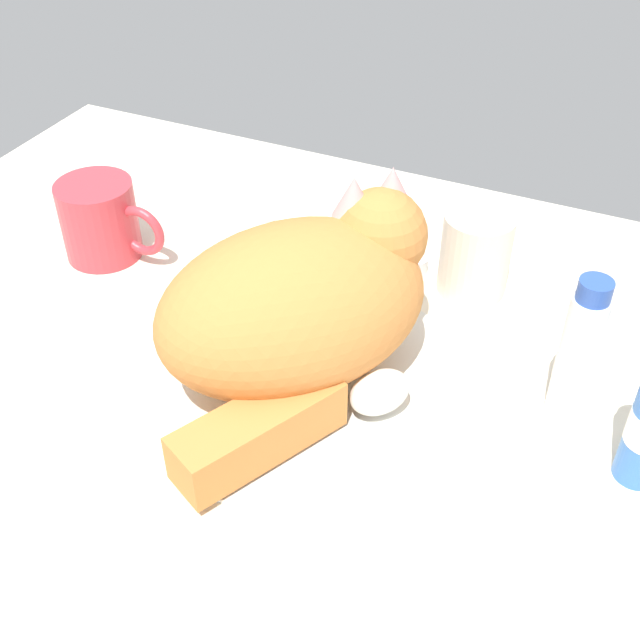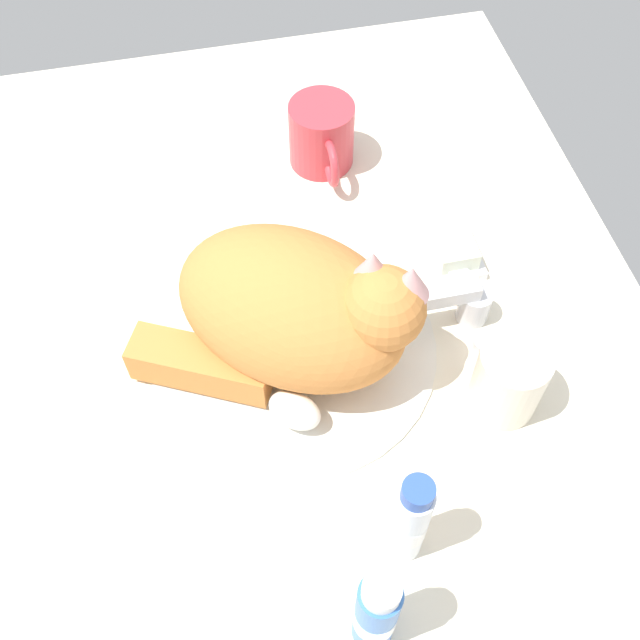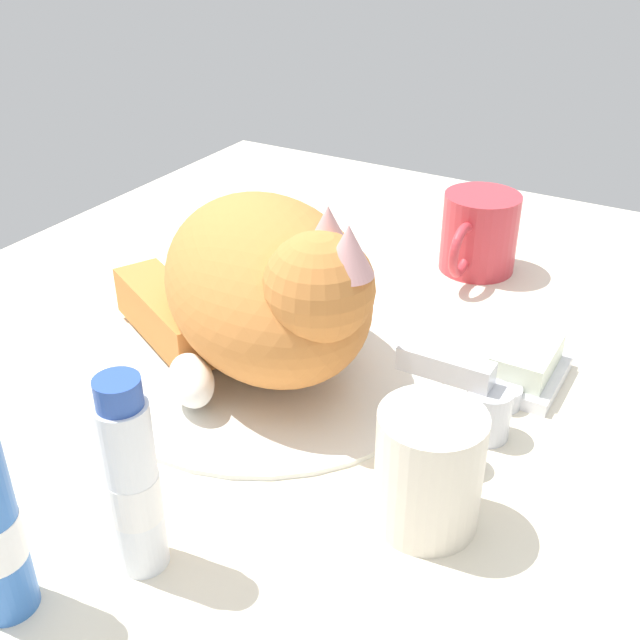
% 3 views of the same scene
% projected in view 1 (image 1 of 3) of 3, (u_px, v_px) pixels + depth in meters
% --- Properties ---
extents(ground_plane, '(1.10, 0.83, 0.03)m').
position_uv_depth(ground_plane, '(295.00, 388.00, 0.75)').
color(ground_plane, silver).
extents(sink_basin, '(0.32, 0.32, 0.01)m').
position_uv_depth(sink_basin, '(295.00, 373.00, 0.74)').
color(sink_basin, silver).
rests_on(sink_basin, ground_plane).
extents(faucet, '(0.12, 0.09, 0.06)m').
position_uv_depth(faucet, '(373.00, 246.00, 0.86)').
color(faucet, silver).
rests_on(faucet, ground_plane).
extents(cat, '(0.29, 0.33, 0.17)m').
position_uv_depth(cat, '(303.00, 304.00, 0.69)').
color(cat, '#D17F3D').
rests_on(cat, sink_basin).
extents(coffee_mug, '(0.13, 0.08, 0.09)m').
position_uv_depth(coffee_mug, '(102.00, 220.00, 0.87)').
color(coffee_mug, '#C63842').
rests_on(coffee_mug, ground_plane).
extents(rinse_cup, '(0.07, 0.07, 0.09)m').
position_uv_depth(rinse_cup, '(475.00, 254.00, 0.82)').
color(rinse_cup, silver).
rests_on(rinse_cup, ground_plane).
extents(soap_dish, '(0.09, 0.06, 0.01)m').
position_uv_depth(soap_dish, '(304.00, 237.00, 0.92)').
color(soap_dish, white).
rests_on(soap_dish, ground_plane).
extents(soap_bar, '(0.07, 0.05, 0.02)m').
position_uv_depth(soap_bar, '(303.00, 224.00, 0.91)').
color(soap_bar, silver).
rests_on(soap_bar, soap_dish).
extents(toothpaste_bottle, '(0.03, 0.03, 0.14)m').
position_uv_depth(toothpaste_bottle, '(577.00, 355.00, 0.67)').
color(toothpaste_bottle, white).
rests_on(toothpaste_bottle, ground_plane).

